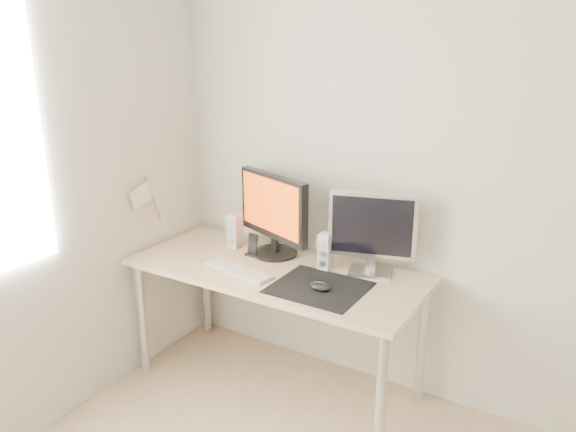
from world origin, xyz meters
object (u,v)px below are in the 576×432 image
at_px(desk, 276,281).
at_px(speaker_right, 325,251).
at_px(speaker_left, 235,231).
at_px(keyboard, 238,271).
at_px(mouse, 320,287).
at_px(main_monitor, 273,212).
at_px(phone_dock, 253,249).
at_px(second_monitor, 372,230).

relative_size(desk, speaker_right, 8.06).
relative_size(speaker_left, keyboard, 0.46).
distance_m(mouse, desk, 0.38).
distance_m(main_monitor, keyboard, 0.39).
xyz_separation_m(speaker_right, phone_dock, (-0.44, -0.04, -0.06)).
bearing_deg(second_monitor, desk, -156.86).
xyz_separation_m(main_monitor, speaker_left, (-0.26, -0.01, -0.16)).
bearing_deg(speaker_right, speaker_left, 178.82).
height_order(desk, main_monitor, main_monitor).
bearing_deg(keyboard, phone_dock, 105.84).
bearing_deg(second_monitor, mouse, -110.40).
distance_m(second_monitor, speaker_left, 0.85).
relative_size(desk, main_monitor, 3.01).
relative_size(main_monitor, second_monitor, 1.20).
bearing_deg(phone_dock, second_monitor, 9.75).
relative_size(main_monitor, speaker_left, 2.67).
height_order(second_monitor, phone_dock, second_monitor).
bearing_deg(second_monitor, keyboard, -149.74).
height_order(mouse, second_monitor, second_monitor).
bearing_deg(speaker_left, phone_dock, -18.93).
bearing_deg(main_monitor, desk, -53.73).
bearing_deg(speaker_left, speaker_right, -1.18).
distance_m(mouse, main_monitor, 0.58).
relative_size(speaker_left, phone_dock, 1.54).
xyz_separation_m(mouse, second_monitor, (0.12, 0.33, 0.22)).
height_order(main_monitor, second_monitor, main_monitor).
distance_m(main_monitor, phone_dock, 0.24).
bearing_deg(second_monitor, main_monitor, -175.77).
height_order(mouse, phone_dock, phone_dock).
relative_size(mouse, speaker_right, 0.56).
distance_m(desk, keyboard, 0.22).
xyz_separation_m(desk, speaker_left, (-0.37, 0.14, 0.18)).
distance_m(second_monitor, keyboard, 0.73).
bearing_deg(speaker_left, second_monitor, 3.92).
bearing_deg(main_monitor, speaker_right, -4.49).
bearing_deg(speaker_left, keyboard, -51.34).
bearing_deg(speaker_left, main_monitor, 3.23).
distance_m(main_monitor, speaker_left, 0.30).
relative_size(main_monitor, speaker_right, 2.67).
distance_m(keyboard, phone_dock, 0.25).
height_order(speaker_right, phone_dock, speaker_right).
bearing_deg(keyboard, speaker_left, 128.66).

